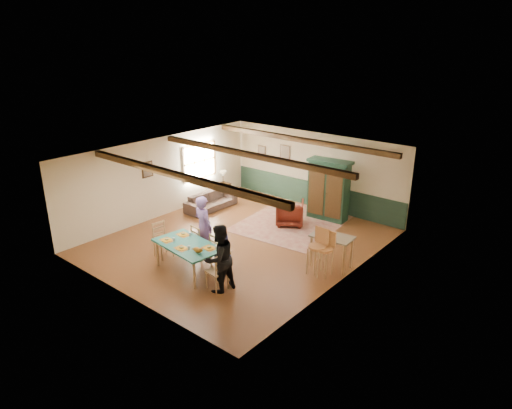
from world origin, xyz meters
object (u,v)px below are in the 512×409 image
Objects in this scene: armoire at (329,190)px; counter_table at (331,251)px; person_child at (223,249)px; cat at (197,249)px; armchair at (290,213)px; person_man at (203,227)px; bar_stool_right at (324,254)px; dining_table at (188,258)px; sofa at (211,201)px; table_lamp at (223,177)px; bar_stool_left at (317,252)px; person_woman at (219,258)px; dining_chair_end_left at (163,240)px; dining_chair_far_right at (221,251)px; end_table at (223,190)px; dining_chair_end_right at (217,270)px; dining_chair_far_left at (202,241)px.

armoire is 1.89× the size of counter_table.
cat is at bearing 99.46° from person_child.
armchair is 0.82× the size of counter_table.
person_man reaches higher than bar_stool_right.
dining_table is 4.29m from armchair.
cat reaches higher than sofa.
armchair is at bearing 138.70° from bar_stool_right.
person_man is 0.87× the size of armoire.
table_lamp is 0.40× the size of bar_stool_left.
sofa is (-3.35, 2.89, -0.23)m from person_child.
person_man is 1.05× the size of person_woman.
counter_table is at bearing -133.64° from person_child.
person_man is 4.79× the size of cat.
dining_chair_end_left is 0.48× the size of armoire.
dining_chair_far_right is 3.61m from armchair.
armchair is at bearing -124.29° from armoire.
bar_stool_right is (6.20, -2.79, 0.33)m from end_table.
table_lamp is at bearing 23.97° from sofa.
person_man reaches higher than dining_table.
bar_stool_left is (1.36, 2.17, -0.23)m from person_woman.
dining_chair_end_left is 0.95× the size of person_child.
armchair is 1.63× the size of end_table.
table_lamp is 0.46× the size of counter_table.
dining_chair_end_right is at bearing -6.96° from dining_table.
armchair is (-1.11, 4.44, -0.45)m from person_woman.
counter_table is at bearing 84.65° from bar_stool_left.
person_child reaches higher than dining_chair_end_left.
armoire is at bearing -169.78° from dining_chair_end_right.
dining_chair_far_left is 3.21m from bar_stool_left.
person_man is 1.90m from person_woman.
sofa is (-4.12, 3.82, -0.56)m from person_woman.
bar_stool_right is (1.97, -3.42, -0.43)m from armoire.
bar_stool_right reaches higher than cat.
bar_stool_left is (2.47, -2.28, 0.22)m from armchair.
bar_stool_left is (2.65, 2.01, 0.23)m from dining_table.
bar_stool_right is (0.18, 0.06, -0.03)m from bar_stool_left.
cat is at bearing -81.87° from person_woman.
table_lamp is at bearing 31.84° from dining_chair_end_left.
dining_table reaches higher than end_table.
end_table is at bearing 157.76° from bar_stool_left.
dining_chair_end_right is at bearing 9.46° from cat.
dining_table is at bearing -90.00° from person_woman.
table_lamp is (-3.06, 3.99, -0.10)m from person_man.
bar_stool_right is (0.09, -0.52, 0.15)m from counter_table.
dining_chair_end_right is at bearing 136.17° from dining_chair_far_right.
dining_table is 5.60m from armoire.
armchair is (0.48, 3.42, -0.49)m from person_man.
dining_chair_far_right reaches higher than cat.
cat is at bearing -80.54° from dining_chair_end_right.
dining_chair_far_right is at bearing 180.00° from dining_chair_far_left.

